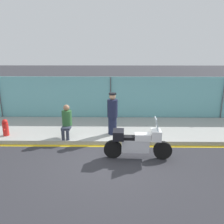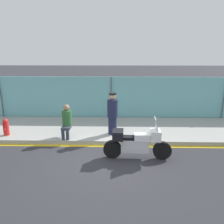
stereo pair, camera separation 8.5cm
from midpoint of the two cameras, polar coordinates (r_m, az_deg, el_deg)
The scene contains 8 objects.
ground_plane at distance 7.44m, azimuth -1.52°, elevation -12.61°, with size 120.00×120.00×0.00m, color #2D2D33.
sidewalk at distance 10.11m, azimuth -0.82°, elevation -4.45°, with size 43.24×3.32×0.16m.
curb_paint_stripe at distance 8.51m, azimuth -1.18°, elevation -8.87°, with size 43.24×0.18×0.01m.
storefront_fence at distance 11.51m, azimuth -0.58°, elevation 3.50°, with size 41.07×0.17×2.30m.
motorcycle at distance 7.41m, azimuth 6.25°, elevation -7.86°, with size 2.29×0.55×1.45m.
officer_standing at distance 9.03m, azimuth -0.15°, elevation -0.40°, with size 0.43×0.43×1.75m.
person_seated_on_curb at distance 8.95m, azimuth -12.04°, elevation -1.93°, with size 0.40×0.69×1.33m.
fire_hydrant at distance 10.04m, azimuth -26.30°, elevation -3.65°, with size 0.24×0.30×0.70m.
Camera 1 is at (0.26, -6.59, 3.45)m, focal length 35.00 mm.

